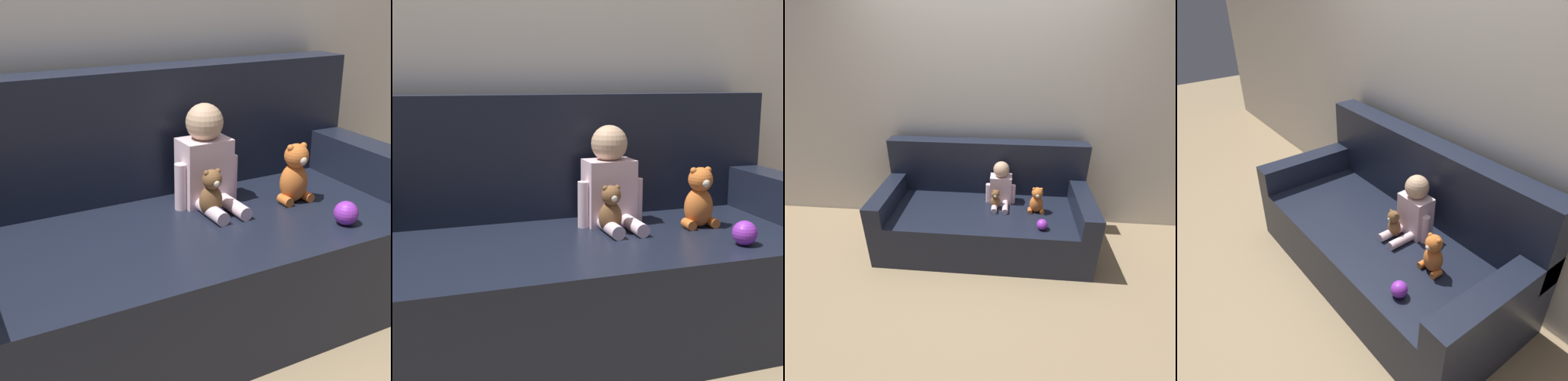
# 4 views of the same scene
# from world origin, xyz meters

# --- Properties ---
(ground_plane) EXTENTS (12.00, 12.00, 0.00)m
(ground_plane) POSITION_xyz_m (0.00, 0.00, 0.00)
(ground_plane) COLOR #9E8460
(wall_back) EXTENTS (8.00, 0.05, 2.60)m
(wall_back) POSITION_xyz_m (0.00, 0.54, 1.30)
(wall_back) COLOR silver
(wall_back) RESTS_ON ground_plane
(couch) EXTENTS (1.98, 0.92, 0.97)m
(couch) POSITION_xyz_m (0.00, 0.07, 0.32)
(couch) COLOR black
(couch) RESTS_ON ground_plane
(person_baby) EXTENTS (0.29, 0.32, 0.42)m
(person_baby) POSITION_xyz_m (0.16, 0.12, 0.61)
(person_baby) COLOR silver
(person_baby) RESTS_ON couch
(teddy_bear_brown) EXTENTS (0.09, 0.09, 0.20)m
(teddy_bear_brown) POSITION_xyz_m (0.11, -0.01, 0.52)
(teddy_bear_brown) COLOR brown
(teddy_bear_brown) RESTS_ON couch
(plush_toy_side) EXTENTS (0.15, 0.12, 0.25)m
(plush_toy_side) POSITION_xyz_m (0.49, -0.03, 0.54)
(plush_toy_side) COLOR orange
(plush_toy_side) RESTS_ON couch
(toy_ball) EXTENTS (0.09, 0.09, 0.09)m
(toy_ball) POSITION_xyz_m (0.53, -0.31, 0.47)
(toy_ball) COLOR purple
(toy_ball) RESTS_ON couch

